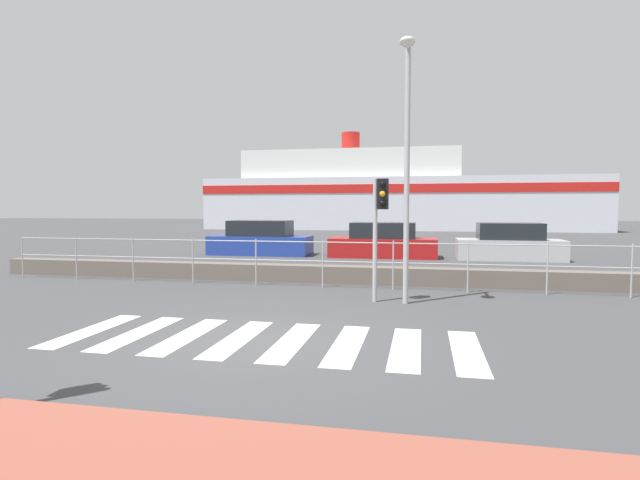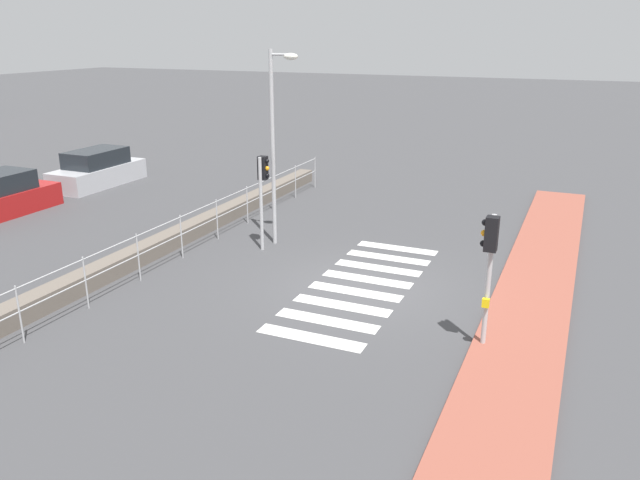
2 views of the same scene
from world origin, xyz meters
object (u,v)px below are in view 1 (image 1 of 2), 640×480
at_px(streetlamp, 407,142).
at_px(ferry_boat, 387,196).
at_px(traffic_light_far, 380,212).
at_px(parked_car_red, 383,242).
at_px(parked_car_silver, 509,244).
at_px(parked_car_blue, 260,240).

bearing_deg(streetlamp, ferry_boat, 94.69).
xyz_separation_m(traffic_light_far, parked_car_red, (-0.72, 10.35, -1.41)).
relative_size(traffic_light_far, ferry_boat, 0.07).
xyz_separation_m(streetlamp, ferry_boat, (-3.14, 38.34, -0.27)).
bearing_deg(ferry_boat, parked_car_silver, -75.85).
distance_m(traffic_light_far, streetlamp, 1.63).
height_order(streetlamp, ferry_boat, ferry_boat).
height_order(parked_car_red, parked_car_silver, parked_car_silver).
distance_m(traffic_light_far, parked_car_blue, 12.18).
distance_m(traffic_light_far, ferry_boat, 38.24).
height_order(traffic_light_far, ferry_boat, ferry_boat).
bearing_deg(traffic_light_far, parked_car_blue, 121.19).
relative_size(ferry_boat, parked_car_silver, 8.90).
height_order(streetlamp, parked_car_silver, streetlamp).
height_order(streetlamp, parked_car_blue, streetlamp).
bearing_deg(parked_car_blue, parked_car_silver, 0.00).
bearing_deg(ferry_boat, parked_car_red, -86.22).
height_order(traffic_light_far, parked_car_silver, traffic_light_far).
bearing_deg(ferry_boat, traffic_light_far, -86.16).
xyz_separation_m(ferry_boat, parked_car_blue, (-3.71, -27.78, -2.61)).
distance_m(ferry_boat, parked_car_silver, 28.77).
xyz_separation_m(streetlamp, parked_car_blue, (-6.86, 10.56, -2.88)).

